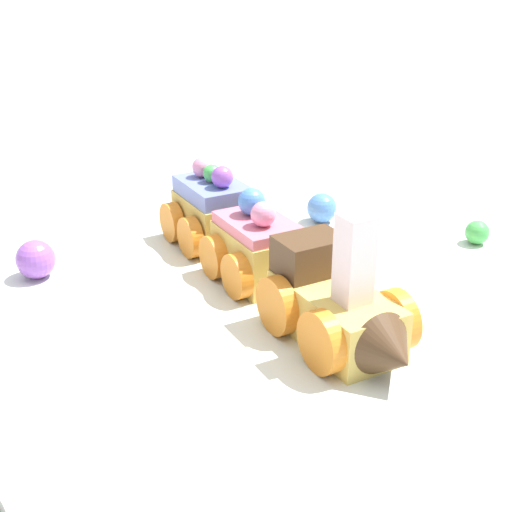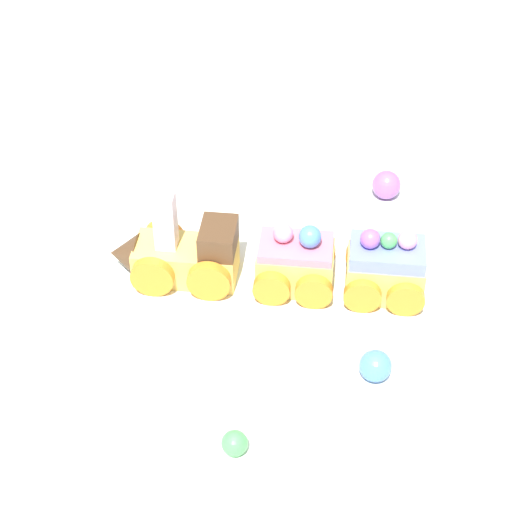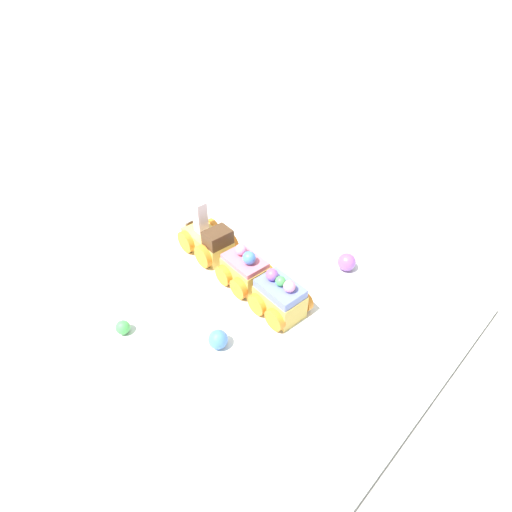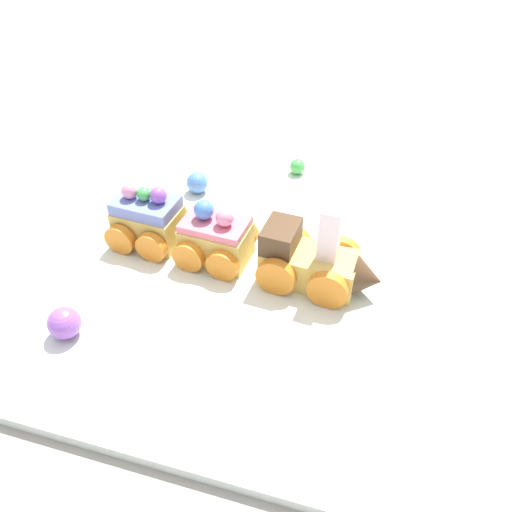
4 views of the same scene
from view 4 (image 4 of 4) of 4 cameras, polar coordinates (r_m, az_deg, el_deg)
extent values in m
plane|color=gray|center=(0.55, -1.07, -1.07)|extent=(10.00, 10.00, 0.00)
cube|color=silver|center=(0.54, -1.08, -0.60)|extent=(0.68, 0.48, 0.01)
cube|color=#E0BC56|center=(0.50, 6.11, -1.23)|extent=(0.10, 0.05, 0.04)
cube|color=#4C331E|center=(0.49, 2.85, 2.27)|extent=(0.04, 0.05, 0.03)
cone|color=#4C331E|center=(0.50, 12.65, -2.54)|extent=(0.03, 0.04, 0.04)
cube|color=white|center=(0.48, 8.22, 0.72)|extent=(0.02, 0.02, 0.02)
cube|color=white|center=(0.47, 8.43, 2.49)|extent=(0.02, 0.02, 0.02)
cube|color=white|center=(0.46, 8.66, 4.34)|extent=(0.02, 0.02, 0.02)
cylinder|color=orange|center=(0.48, 8.21, -3.87)|extent=(0.04, 0.01, 0.04)
cylinder|color=orange|center=(0.52, 9.72, 0.21)|extent=(0.04, 0.01, 0.04)
cylinder|color=orange|center=(0.49, 2.28, -2.40)|extent=(0.04, 0.01, 0.04)
cylinder|color=orange|center=(0.53, 4.24, 1.50)|extent=(0.04, 0.01, 0.04)
cube|color=#E0BC56|center=(0.53, -4.55, 1.54)|extent=(0.07, 0.05, 0.04)
cube|color=#E57084|center=(0.51, -4.69, 3.63)|extent=(0.07, 0.05, 0.01)
sphere|color=#4C84E0|center=(0.51, -5.97, 5.29)|extent=(0.02, 0.02, 0.02)
sphere|color=pink|center=(0.50, -3.62, 4.39)|extent=(0.02, 0.02, 0.02)
cylinder|color=orange|center=(0.51, -3.84, -1.09)|extent=(0.03, 0.01, 0.03)
cylinder|color=orange|center=(0.54, -1.49, 2.59)|extent=(0.03, 0.01, 0.03)
cylinder|color=orange|center=(0.52, -7.72, -0.10)|extent=(0.03, 0.01, 0.03)
cylinder|color=orange|center=(0.56, -5.16, 3.43)|extent=(0.03, 0.01, 0.03)
cube|color=#E0BC56|center=(0.56, -12.18, 3.35)|extent=(0.07, 0.05, 0.04)
cube|color=#6B7AC6|center=(0.55, -12.57, 5.59)|extent=(0.07, 0.05, 0.01)
sphere|color=pink|center=(0.55, -14.28, 7.20)|extent=(0.02, 0.02, 0.02)
sphere|color=#4CBC56|center=(0.54, -12.67, 6.95)|extent=(0.02, 0.02, 0.01)
sphere|color=#9956C6|center=(0.53, -11.03, 6.95)|extent=(0.02, 0.02, 0.02)
cylinder|color=orange|center=(0.54, -11.85, 0.96)|extent=(0.03, 0.01, 0.03)
cylinder|color=orange|center=(0.57, -9.11, 4.32)|extent=(0.03, 0.01, 0.03)
cylinder|color=orange|center=(0.56, -15.26, 1.83)|extent=(0.03, 0.01, 0.03)
cylinder|color=orange|center=(0.59, -12.39, 5.04)|extent=(0.03, 0.01, 0.03)
sphere|color=#9956C6|center=(0.48, -21.07, -7.14)|extent=(0.03, 0.03, 0.03)
sphere|color=#4C84E0|center=(0.64, -6.75, 8.31)|extent=(0.03, 0.03, 0.03)
sphere|color=#4CBC56|center=(0.68, 4.75, 10.16)|extent=(0.02, 0.02, 0.02)
camera|label=1|loc=(0.30, 70.21, -11.71)|focal=50.00mm
camera|label=2|loc=(1.00, 12.47, 50.83)|focal=60.00mm
camera|label=3|loc=(0.86, -27.22, 43.77)|focal=28.00mm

